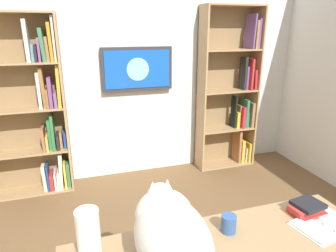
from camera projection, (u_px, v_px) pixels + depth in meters
name	position (u px, v px, depth m)	size (l,w,h in m)	color
wall_back	(131.00, 68.00, 3.57)	(4.52, 0.06, 2.70)	silver
bookshelf_left	(233.00, 94.00, 3.91)	(0.78, 0.28, 2.08)	tan
bookshelf_right	(34.00, 111.00, 3.22)	(0.89, 0.28, 1.97)	tan
wall_mounted_tv	(137.00, 69.00, 3.51)	(0.84, 0.07, 0.51)	#333338
cat	(170.00, 231.00, 1.33)	(0.34, 0.68, 0.34)	silver
open_binder	(324.00, 225.00, 1.62)	(0.36, 0.27, 0.02)	white
paper_towel_roll	(88.00, 234.00, 1.38)	(0.11, 0.11, 0.25)	white
coffee_mug	(229.00, 224.00, 1.57)	(0.08, 0.08, 0.10)	#335999
desk_book_stack	(307.00, 208.00, 1.72)	(0.21, 0.16, 0.07)	#B7332D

